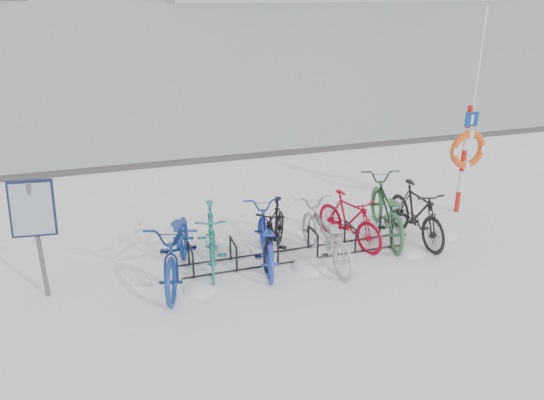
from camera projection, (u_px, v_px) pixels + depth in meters
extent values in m
plane|color=white|center=(294.00, 256.00, 9.30)|extent=(900.00, 900.00, 0.00)
cube|color=#9EACB3|center=(103.00, 7.00, 146.56)|extent=(400.00, 298.00, 0.02)
cube|color=#3F3F42|center=(221.00, 159.00, 14.51)|extent=(400.00, 0.25, 0.10)
cylinder|color=black|center=(193.00, 266.00, 8.52)|extent=(0.04, 0.04, 0.44)
cylinder|color=black|center=(189.00, 254.00, 8.91)|extent=(0.04, 0.04, 0.44)
cylinder|color=black|center=(190.00, 248.00, 8.63)|extent=(0.04, 0.44, 0.04)
cylinder|color=black|center=(237.00, 259.00, 8.72)|extent=(0.04, 0.04, 0.44)
cylinder|color=black|center=(230.00, 248.00, 9.11)|extent=(0.04, 0.04, 0.44)
cylinder|color=black|center=(233.00, 242.00, 8.84)|extent=(0.04, 0.44, 0.04)
cylinder|color=black|center=(278.00, 253.00, 8.93)|extent=(0.04, 0.04, 0.44)
cylinder|color=black|center=(270.00, 242.00, 9.32)|extent=(0.04, 0.04, 0.44)
cylinder|color=black|center=(274.00, 236.00, 9.04)|extent=(0.04, 0.44, 0.04)
cylinder|color=black|center=(318.00, 247.00, 9.13)|extent=(0.04, 0.04, 0.44)
cylinder|color=black|center=(308.00, 237.00, 9.52)|extent=(0.04, 0.04, 0.44)
cylinder|color=black|center=(313.00, 231.00, 9.24)|extent=(0.04, 0.44, 0.04)
cylinder|color=black|center=(356.00, 242.00, 9.33)|extent=(0.04, 0.04, 0.44)
cylinder|color=black|center=(345.00, 232.00, 9.72)|extent=(0.04, 0.04, 0.44)
cylinder|color=black|center=(351.00, 226.00, 9.45)|extent=(0.04, 0.44, 0.04)
cylinder|color=black|center=(392.00, 236.00, 9.54)|extent=(0.04, 0.04, 0.44)
cylinder|color=black|center=(380.00, 227.00, 9.93)|extent=(0.04, 0.04, 0.44)
cylinder|color=black|center=(387.00, 221.00, 9.65)|extent=(0.04, 0.44, 0.04)
cylinder|color=black|center=(298.00, 261.00, 9.10)|extent=(4.00, 0.03, 0.03)
cylinder|color=black|center=(289.00, 250.00, 9.49)|extent=(4.00, 0.03, 0.03)
cylinder|color=#595B5E|center=(39.00, 242.00, 7.78)|extent=(0.07, 0.07, 1.81)
cube|color=black|center=(32.00, 208.00, 7.55)|extent=(0.65, 0.30, 0.82)
cube|color=#8C99AD|center=(32.00, 209.00, 7.51)|extent=(0.58, 0.23, 0.73)
cylinder|color=red|center=(457.00, 201.00, 11.11)|extent=(0.10, 0.10, 0.45)
cylinder|color=silver|center=(460.00, 181.00, 10.94)|extent=(0.10, 0.10, 0.45)
cylinder|color=red|center=(463.00, 160.00, 10.77)|extent=(0.10, 0.10, 0.45)
cylinder|color=silver|center=(466.00, 139.00, 10.61)|extent=(0.10, 0.10, 0.45)
cylinder|color=red|center=(469.00, 117.00, 10.44)|extent=(0.10, 0.10, 0.45)
torus|color=#E24E15|center=(468.00, 150.00, 10.60)|extent=(0.79, 0.13, 0.79)
cube|color=navy|center=(472.00, 119.00, 10.38)|extent=(0.29, 0.03, 0.29)
cylinder|color=silver|center=(472.00, 115.00, 10.51)|extent=(0.04, 0.04, 4.09)
imported|color=navy|center=(178.00, 245.00, 8.40)|extent=(1.36, 2.38, 1.18)
imported|color=#247470|center=(211.00, 236.00, 8.82)|extent=(0.81, 1.86, 1.08)
imported|color=#2439A7|center=(265.00, 236.00, 8.92)|extent=(1.02, 2.00, 1.00)
imported|color=black|center=(274.00, 229.00, 9.16)|extent=(1.24, 1.71, 1.02)
imported|color=#AAADB2|center=(325.00, 233.00, 8.97)|extent=(0.76, 2.00, 1.04)
imported|color=#A7051D|center=(349.00, 218.00, 9.62)|extent=(0.97, 1.71, 0.99)
imported|color=#2D5B35|center=(386.00, 207.00, 9.91)|extent=(1.26, 2.30, 1.14)
imported|color=black|center=(416.00, 212.00, 9.76)|extent=(0.54, 1.85, 1.11)
ellipsoid|color=white|center=(142.00, 283.00, 8.45)|extent=(0.40, 0.40, 0.14)
ellipsoid|color=white|center=(445.00, 236.00, 10.08)|extent=(0.44, 0.44, 0.15)
ellipsoid|color=white|center=(410.00, 252.00, 9.43)|extent=(0.50, 0.50, 0.18)
ellipsoid|color=white|center=(241.00, 249.00, 9.57)|extent=(0.48, 0.48, 0.17)
ellipsoid|color=white|center=(319.00, 237.00, 10.00)|extent=(0.37, 0.37, 0.13)
ellipsoid|color=white|center=(342.00, 231.00, 10.27)|extent=(0.49, 0.49, 0.17)
ellipsoid|color=white|center=(200.00, 290.00, 8.25)|extent=(0.52, 0.52, 0.18)
ellipsoid|color=white|center=(310.00, 267.00, 8.94)|extent=(0.63, 0.63, 0.22)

